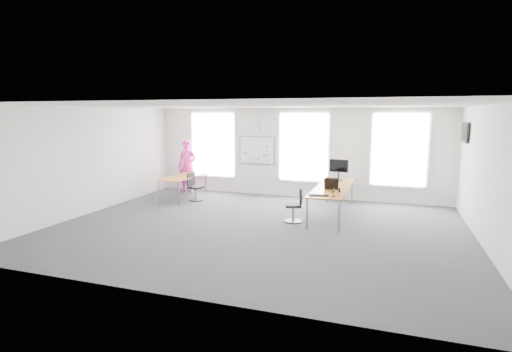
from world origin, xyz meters
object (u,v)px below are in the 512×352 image
(desk_left, at_px, (183,178))
(keyboard, at_px, (318,195))
(monitor, at_px, (339,168))
(chair_right, at_px, (295,207))
(headphones, at_px, (336,190))
(chair_left, at_px, (194,188))
(desk_right, at_px, (333,188))
(person, at_px, (187,166))

(desk_left, height_order, keyboard, keyboard)
(desk_left, xyz_separation_m, monitor, (5.07, 0.36, 0.51))
(chair_right, xyz_separation_m, monitor, (0.84, 2.09, 0.80))
(headphones, bearing_deg, chair_left, 172.09)
(desk_right, distance_m, chair_left, 4.60)
(desk_right, xyz_separation_m, chair_left, (-4.55, 0.54, -0.37))
(chair_right, height_order, monitor, monitor)
(chair_left, bearing_deg, monitor, -73.76)
(keyboard, bearing_deg, headphones, 38.97)
(person, bearing_deg, desk_right, -22.28)
(desk_left, bearing_deg, chair_right, -22.20)
(desk_right, xyz_separation_m, desk_left, (-5.05, 0.74, -0.07))
(keyboard, distance_m, monitor, 2.51)
(desk_right, relative_size, keyboard, 7.07)
(desk_left, distance_m, chair_left, 0.62)
(person, bearing_deg, desk_left, -75.12)
(desk_left, xyz_separation_m, headphones, (5.25, -1.52, 0.18))
(person, height_order, headphones, person)
(person, bearing_deg, chair_left, -58.01)
(monitor, bearing_deg, desk_right, -83.46)
(desk_right, distance_m, monitor, 1.19)
(desk_right, relative_size, person, 1.78)
(keyboard, bearing_deg, monitor, 66.64)
(desk_left, distance_m, person, 0.99)
(desk_left, xyz_separation_m, person, (-0.33, 0.90, 0.25))
(desk_right, height_order, chair_left, chair_left)
(person, bearing_deg, monitor, -10.98)
(monitor, bearing_deg, chair_left, -165.74)
(desk_right, height_order, headphones, headphones)
(chair_left, height_order, monitor, monitor)
(monitor, bearing_deg, person, -178.40)
(desk_right, xyz_separation_m, headphones, (0.20, -0.78, 0.10))
(desk_right, bearing_deg, desk_left, 171.63)
(desk_left, height_order, headphones, headphones)
(chair_right, relative_size, person, 0.48)
(person, relative_size, keyboard, 3.98)
(keyboard, xyz_separation_m, monitor, (0.18, 2.47, 0.37))
(desk_right, xyz_separation_m, monitor, (0.01, 1.11, 0.43))
(keyboard, bearing_deg, chair_right, 130.62)
(keyboard, relative_size, headphones, 2.45)
(keyboard, bearing_deg, desk_right, 63.83)
(chair_right, bearing_deg, monitor, 142.32)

